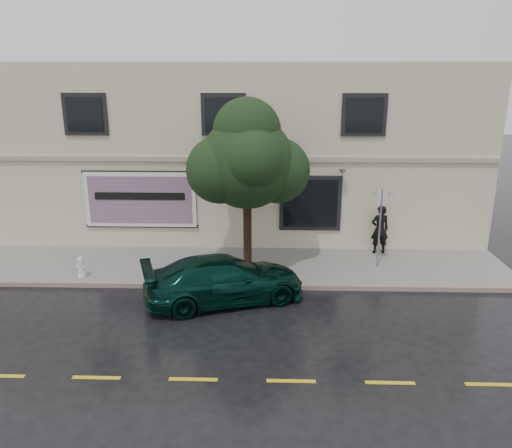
{
  "coord_description": "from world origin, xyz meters",
  "views": [
    {
      "loc": [
        1.7,
        -13.17,
        6.58
      ],
      "look_at": [
        1.24,
        2.2,
        1.95
      ],
      "focal_mm": 35.0,
      "sensor_mm": 36.0,
      "label": 1
    }
  ],
  "objects_px": {
    "fire_hydrant": "(81,267)",
    "street_tree": "(247,163)",
    "car": "(224,279)",
    "pedestrian": "(380,229)"
  },
  "relations": [
    {
      "from": "fire_hydrant",
      "to": "street_tree",
      "type": "bearing_deg",
      "value": 12.67
    },
    {
      "from": "car",
      "to": "street_tree",
      "type": "relative_size",
      "value": 0.92
    },
    {
      "from": "pedestrian",
      "to": "street_tree",
      "type": "relative_size",
      "value": 0.35
    },
    {
      "from": "pedestrian",
      "to": "fire_hydrant",
      "type": "xyz_separation_m",
      "value": [
        -10.28,
        -2.6,
        -0.58
      ]
    },
    {
      "from": "street_tree",
      "to": "fire_hydrant",
      "type": "bearing_deg",
      "value": -170.75
    },
    {
      "from": "pedestrian",
      "to": "street_tree",
      "type": "distance_m",
      "value": 5.82
    },
    {
      "from": "car",
      "to": "fire_hydrant",
      "type": "relative_size",
      "value": 6.81
    },
    {
      "from": "pedestrian",
      "to": "street_tree",
      "type": "bearing_deg",
      "value": 13.01
    },
    {
      "from": "pedestrian",
      "to": "fire_hydrant",
      "type": "distance_m",
      "value": 10.62
    },
    {
      "from": "car",
      "to": "fire_hydrant",
      "type": "bearing_deg",
      "value": 55.4
    }
  ]
}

